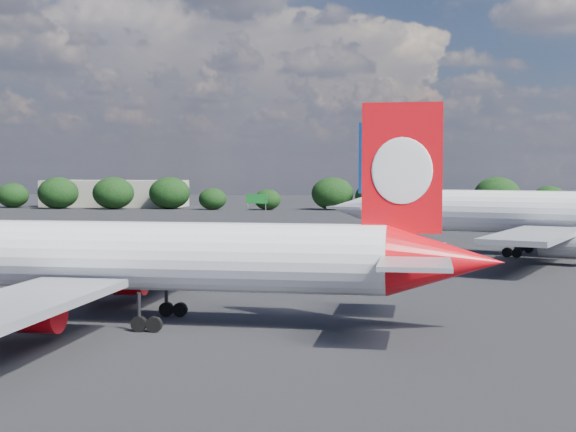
# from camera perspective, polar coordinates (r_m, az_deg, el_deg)

# --- Properties ---
(ground) EXTENTS (500.00, 500.00, 0.00)m
(ground) POSITION_cam_1_polar(r_m,az_deg,el_deg) (104.03, -4.69, -2.83)
(ground) COLOR black
(ground) RESTS_ON ground
(qantas_airliner) EXTENTS (47.67, 45.24, 15.60)m
(qantas_airliner) POSITION_cam_1_polar(r_m,az_deg,el_deg) (58.42, -9.86, -2.96)
(qantas_airliner) COLOR white
(qantas_airliner) RESTS_ON ground
(china_southern_airliner) EXTENTS (52.94, 50.90, 17.83)m
(china_southern_airliner) POSITION_cam_1_polar(r_m,az_deg,el_deg) (108.10, 16.59, 0.16)
(china_southern_airliner) COLOR white
(china_southern_airliner) RESTS_ON ground
(terminal_building) EXTENTS (42.00, 16.00, 8.00)m
(terminal_building) POSITION_cam_1_polar(r_m,az_deg,el_deg) (249.18, -12.20, 1.58)
(terminal_building) COLOR #A0998A
(terminal_building) RESTS_ON ground
(highway_sign) EXTENTS (6.00, 0.30, 4.50)m
(highway_sign) POSITION_cam_1_polar(r_m,az_deg,el_deg) (220.79, -2.24, 1.22)
(highway_sign) COLOR #146420
(highway_sign) RESTS_ON ground
(billboard_yellow) EXTENTS (5.00, 0.30, 5.50)m
(billboard_yellow) POSITION_cam_1_polar(r_m,az_deg,el_deg) (223.04, 5.65, 1.41)
(billboard_yellow) COLOR gold
(billboard_yellow) RESTS_ON ground
(horizon_treeline) EXTENTS (208.07, 16.09, 9.31)m
(horizon_treeline) POSITION_cam_1_polar(r_m,az_deg,el_deg) (221.61, 1.03, 1.48)
(horizon_treeline) COLOR black
(horizon_treeline) RESTS_ON ground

